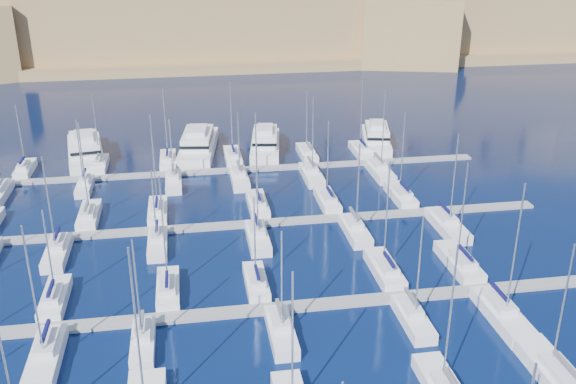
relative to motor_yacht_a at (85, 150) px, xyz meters
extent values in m
plane|color=black|center=(26.75, -42.84, -1.73)|extent=(600.00, 600.00, 0.00)
cube|color=slate|center=(26.75, -54.84, -1.53)|extent=(84.00, 2.00, 0.40)
cube|color=slate|center=(26.75, -32.84, -1.53)|extent=(84.00, 2.00, 0.40)
cube|color=slate|center=(26.75, -10.84, -1.53)|extent=(84.00, 2.00, 0.40)
cylinder|color=#9EA0A8|center=(3.42, -70.90, 5.55)|extent=(0.18, 0.18, 11.86)
cylinder|color=#9EA0A8|center=(13.37, -69.81, 7.24)|extent=(0.18, 0.18, 15.03)
cylinder|color=#9EA0A8|center=(25.79, -70.96, 5.89)|extent=(0.18, 0.18, 12.53)
cylinder|color=#9EA0A8|center=(39.46, -70.73, 6.46)|extent=(0.18, 0.18, 13.64)
cube|color=#595B60|center=(39.46, -72.59, 1.04)|extent=(0.35, 3.72, 0.35)
cube|color=silver|center=(50.37, -70.64, -1.17)|extent=(3.12, 10.40, 1.72)
cube|color=silver|center=(50.37, -71.68, 0.04)|extent=(2.18, 4.68, 0.70)
cylinder|color=#9EA0A8|center=(50.37, -70.12, 5.90)|extent=(0.18, 0.18, 12.41)
cube|color=#595B60|center=(50.37, -72.20, 1.09)|extent=(0.35, 4.16, 0.35)
cube|color=silver|center=(2.69, -49.58, -1.21)|extent=(2.56, 8.53, 1.63)
cube|color=silver|center=(2.69, -50.43, -0.05)|extent=(1.79, 3.84, 0.70)
cylinder|color=#9EA0A8|center=(2.69, -49.15, 4.54)|extent=(0.18, 0.18, 9.89)
cube|color=#0A0C3E|center=(2.69, -50.86, 1.00)|extent=(0.35, 3.41, 0.35)
cube|color=silver|center=(15.08, -49.61, -1.21)|extent=(2.54, 8.48, 1.62)
cube|color=silver|center=(15.08, -50.45, -0.05)|extent=(1.78, 3.82, 0.70)
cylinder|color=#9EA0A8|center=(15.08, -49.18, 6.10)|extent=(0.18, 0.18, 13.01)
cube|color=#0A0C3E|center=(15.08, -50.88, 1.00)|extent=(0.35, 3.39, 0.35)
cube|color=silver|center=(25.16, -49.78, -1.22)|extent=(2.44, 8.12, 1.61)
cube|color=silver|center=(25.16, -50.60, -0.07)|extent=(1.71, 3.66, 0.70)
cylinder|color=#9EA0A8|center=(25.16, -49.38, 4.55)|extent=(0.18, 0.18, 9.94)
cube|color=#0A0C3E|center=(25.16, -51.00, 0.98)|extent=(0.35, 3.25, 0.35)
cube|color=silver|center=(40.78, -49.25, -1.20)|extent=(2.76, 9.19, 1.66)
cube|color=silver|center=(40.78, -50.17, -0.02)|extent=(1.93, 4.14, 0.70)
cylinder|color=#9EA0A8|center=(40.78, -48.79, 6.14)|extent=(0.18, 0.18, 13.02)
cube|color=#0A0C3E|center=(40.78, -50.63, 1.03)|extent=(0.35, 3.68, 0.35)
cube|color=silver|center=(50.36, -49.02, -1.18)|extent=(2.90, 9.65, 1.68)
cube|color=silver|center=(50.36, -49.98, 0.01)|extent=(2.03, 4.34, 0.70)
cylinder|color=#9EA0A8|center=(50.36, -48.54, 5.71)|extent=(0.18, 0.18, 12.11)
cube|color=#0A0C3E|center=(50.36, -50.47, 1.06)|extent=(0.35, 3.86, 0.35)
cube|color=silver|center=(3.62, -60.48, -1.19)|extent=(2.78, 9.27, 1.66)
cube|color=silver|center=(3.62, -59.55, -0.01)|extent=(1.95, 4.17, 0.70)
cylinder|color=#9EA0A8|center=(3.62, -60.94, 6.40)|extent=(0.18, 0.18, 13.52)
cube|color=#0A0C3E|center=(3.62, -59.09, 1.04)|extent=(0.35, 3.71, 0.35)
cube|color=silver|center=(12.70, -59.63, -1.24)|extent=(2.27, 7.58, 1.58)
cube|color=silver|center=(12.70, -58.88, -0.10)|extent=(1.59, 3.41, 0.70)
cylinder|color=#9EA0A8|center=(12.70, -60.01, 5.06)|extent=(0.18, 0.18, 11.02)
cube|color=#595B60|center=(12.70, -58.50, 0.95)|extent=(0.35, 3.03, 0.35)
cube|color=silver|center=(26.53, -60.02, -1.22)|extent=(2.51, 8.36, 1.62)
cube|color=silver|center=(26.53, -59.19, -0.06)|extent=(1.76, 3.76, 0.70)
cylinder|color=#9EA0A8|center=(26.53, -60.44, 5.08)|extent=(0.18, 0.18, 10.97)
cube|color=#595B60|center=(26.53, -58.77, 0.99)|extent=(0.35, 3.34, 0.35)
cube|color=silver|center=(40.59, -59.90, -1.22)|extent=(2.43, 8.10, 1.61)
cube|color=silver|center=(40.59, -59.09, -0.07)|extent=(1.70, 3.65, 0.70)
cylinder|color=#9EA0A8|center=(40.59, -60.30, 5.29)|extent=(0.18, 0.18, 11.43)
cube|color=#595B60|center=(40.59, -58.68, 0.98)|extent=(0.35, 3.24, 0.35)
cube|color=silver|center=(50.25, -60.82, -1.18)|extent=(2.99, 9.96, 1.70)
cube|color=silver|center=(50.25, -59.83, 0.02)|extent=(2.09, 4.48, 0.70)
cylinder|color=#9EA0A8|center=(50.25, -61.32, 6.96)|extent=(0.18, 0.18, 14.58)
cube|color=#0A0C3E|center=(50.25, -59.33, 1.07)|extent=(0.35, 3.98, 0.35)
cube|color=silver|center=(3.76, -27.33, -1.20)|extent=(2.71, 9.03, 1.65)
cube|color=silver|center=(3.76, -28.23, -0.02)|extent=(1.90, 4.06, 0.70)
cylinder|color=#9EA0A8|center=(3.76, -26.88, 6.10)|extent=(0.18, 0.18, 12.95)
cube|color=#595B60|center=(3.76, -28.68, 1.03)|extent=(0.35, 3.61, 0.35)
cube|color=silver|center=(13.43, -27.38, -1.20)|extent=(2.68, 8.93, 1.65)
cube|color=silver|center=(13.43, -28.27, -0.03)|extent=(1.88, 4.02, 0.70)
cylinder|color=#9EA0A8|center=(13.43, -26.93, 6.44)|extent=(0.18, 0.18, 13.63)
cube|color=#0A0C3E|center=(13.43, -28.72, 1.02)|extent=(0.35, 3.57, 0.35)
cube|color=silver|center=(28.03, -27.30, -1.20)|extent=(2.73, 9.09, 1.65)
cube|color=silver|center=(28.03, -28.21, -0.02)|extent=(1.91, 4.09, 0.70)
cylinder|color=#9EA0A8|center=(28.03, -26.85, 6.27)|extent=(0.18, 0.18, 13.28)
cube|color=#0A0C3E|center=(28.03, -28.66, 1.03)|extent=(0.35, 3.64, 0.35)
cube|color=silver|center=(38.61, -27.53, -1.21)|extent=(2.59, 8.64, 1.63)
cube|color=silver|center=(38.61, -28.39, -0.04)|extent=(1.81, 3.89, 0.70)
cylinder|color=#9EA0A8|center=(38.61, -27.09, 5.43)|extent=(0.18, 0.18, 11.65)
cube|color=#0A0C3E|center=(38.61, -28.82, 1.01)|extent=(0.35, 3.46, 0.35)
cube|color=silver|center=(50.19, -27.32, -1.20)|extent=(2.72, 9.05, 1.65)
cube|color=silver|center=(50.19, -28.22, -0.02)|extent=(1.90, 4.07, 0.70)
cylinder|color=#9EA0A8|center=(50.19, -26.87, 5.79)|extent=(0.18, 0.18, 12.34)
cube|color=#0A0C3E|center=(50.19, -28.68, 1.03)|extent=(0.35, 3.62, 0.35)
cube|color=silver|center=(1.13, -38.32, -1.20)|extent=(2.69, 8.95, 1.65)
cube|color=silver|center=(1.13, -37.43, -0.03)|extent=(1.88, 4.03, 0.70)
cylinder|color=#9EA0A8|center=(1.13, -38.77, 5.81)|extent=(0.18, 0.18, 12.38)
cube|color=#0A0C3E|center=(1.13, -36.98, 1.02)|extent=(0.35, 3.58, 0.35)
cube|color=silver|center=(13.64, -37.97, -1.22)|extent=(2.47, 8.25, 1.61)
cube|color=silver|center=(13.64, -37.14, -0.06)|extent=(1.73, 3.71, 0.70)
cylinder|color=#9EA0A8|center=(13.64, -38.38, 4.44)|extent=(0.18, 0.18, 9.71)
cube|color=#0A0C3E|center=(13.64, -36.73, 0.99)|extent=(0.35, 3.30, 0.35)
cube|color=silver|center=(26.73, -38.33, -1.20)|extent=(2.69, 8.97, 1.65)
cube|color=silver|center=(26.73, -37.43, -0.03)|extent=(1.88, 4.03, 0.70)
cylinder|color=#9EA0A8|center=(26.73, -38.78, 6.00)|extent=(0.18, 0.18, 12.76)
cube|color=#0A0C3E|center=(26.73, -36.98, 1.02)|extent=(0.35, 3.59, 0.35)
cube|color=silver|center=(40.08, -38.29, -1.20)|extent=(2.67, 8.89, 1.64)
cube|color=silver|center=(40.08, -37.40, -0.03)|extent=(1.87, 4.00, 0.70)
cylinder|color=#9EA0A8|center=(40.08, -38.73, 5.52)|extent=(0.18, 0.18, 11.80)
cube|color=#595B60|center=(40.08, -36.96, 1.02)|extent=(0.35, 3.56, 0.35)
cube|color=silver|center=(53.08, -38.87, -1.17)|extent=(3.02, 10.06, 1.70)
cube|color=silver|center=(53.08, -37.87, 0.03)|extent=(2.11, 4.53, 0.70)
cylinder|color=#9EA0A8|center=(53.08, -39.38, 6.00)|extent=(0.18, 0.18, 12.64)
cube|color=#0A0C3E|center=(53.08, -37.37, 1.08)|extent=(0.35, 4.02, 0.35)
cube|color=silver|center=(-9.33, -5.78, -1.22)|extent=(2.44, 8.13, 1.61)
cube|color=silver|center=(-9.33, -6.59, -0.07)|extent=(1.71, 3.66, 0.70)
cylinder|color=#9EA0A8|center=(-9.33, -5.37, 4.80)|extent=(0.18, 0.18, 10.44)
cube|color=#0A0C3E|center=(-9.33, -7.00, 0.98)|extent=(0.35, 3.25, 0.35)
cube|color=silver|center=(3.01, -5.61, -1.21)|extent=(2.54, 8.47, 1.62)
cube|color=silver|center=(3.01, -6.46, -0.05)|extent=(1.78, 3.81, 0.70)
cylinder|color=#9EA0A8|center=(3.01, -5.18, 5.39)|extent=(0.18, 0.18, 11.59)
cube|color=#595B60|center=(3.01, -6.88, 1.00)|extent=(0.35, 3.39, 0.35)
cube|color=silver|center=(14.70, -5.31, -1.20)|extent=(2.72, 9.07, 1.65)
cube|color=silver|center=(14.70, -6.22, -0.02)|extent=(1.90, 4.08, 0.70)
cylinder|color=#9EA0A8|center=(14.70, -4.86, 5.68)|extent=(0.18, 0.18, 12.11)
cube|color=#0A0C3E|center=(14.70, -6.67, 1.03)|extent=(0.35, 3.63, 0.35)
cube|color=silver|center=(26.20, -5.18, -1.19)|extent=(2.80, 9.33, 1.67)
cube|color=silver|center=(26.20, -6.11, -0.01)|extent=(1.96, 4.20, 0.70)
cylinder|color=#9EA0A8|center=(26.20, -4.71, 6.08)|extent=(0.18, 0.18, 12.89)
cube|color=#0A0C3E|center=(26.20, -6.58, 1.04)|extent=(0.35, 3.73, 0.35)
cube|color=silver|center=(39.74, -5.41, -1.20)|extent=(2.66, 8.87, 1.64)
cube|color=silver|center=(39.74, -6.30, -0.03)|extent=(1.86, 3.99, 0.70)
cylinder|color=#9EA0A8|center=(39.74, -4.97, 5.06)|extent=(0.18, 0.18, 10.88)
cube|color=#595B60|center=(39.74, -6.74, 1.02)|extent=(0.35, 3.55, 0.35)
cube|color=silver|center=(49.78, -5.58, -1.21)|extent=(2.56, 8.53, 1.63)
cube|color=silver|center=(49.78, -6.43, -0.05)|extent=(1.79, 3.84, 0.70)
cylinder|color=#9EA0A8|center=(49.78, -5.15, 5.85)|extent=(0.18, 0.18, 12.50)
cube|color=#0A0C3E|center=(49.78, -6.86, 1.00)|extent=(0.35, 3.41, 0.35)
cube|color=silver|center=(1.70, -15.62, -1.24)|extent=(2.26, 7.54, 1.58)
cube|color=silver|center=(1.70, -14.86, -0.10)|extent=(1.58, 3.39, 0.70)
cylinder|color=#9EA0A8|center=(1.70, -15.99, 4.80)|extent=(0.18, 0.18, 10.49)
cube|color=#0A0C3E|center=(1.70, -14.48, 0.95)|extent=(0.35, 3.02, 0.35)
cube|color=silver|center=(15.69, -16.06, -1.22)|extent=(2.53, 8.44, 1.62)
cube|color=silver|center=(15.69, -15.22, -0.05)|extent=(1.77, 3.80, 0.70)
cylinder|color=#9EA0A8|center=(15.69, -16.49, 4.58)|extent=(0.18, 0.18, 9.97)
cube|color=#595B60|center=(15.69, -14.80, 1.00)|extent=(0.35, 3.37, 0.35)
cube|color=silver|center=(26.37, -16.37, -1.20)|extent=(2.72, 9.05, 1.65)
cube|color=silver|center=(26.37, -15.47, -0.02)|extent=(1.90, 4.07, 0.70)
cylinder|color=#9EA0A8|center=(26.37, -16.82, 4.98)|extent=(0.18, 0.18, 10.71)
cube|color=#595B60|center=(26.37, -15.01, 1.03)|extent=(0.35, 3.62, 0.35)
cube|color=silver|center=(38.40, -16.50, -1.19)|extent=(2.80, 9.32, 1.67)
cube|color=silver|center=(38.40, -15.57, -0.01)|extent=(1.96, 4.19, 0.70)
cylinder|color=#9EA0A8|center=(38.40, -16.97, 6.01)|extent=(0.18, 0.18, 12.73)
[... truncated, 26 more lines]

